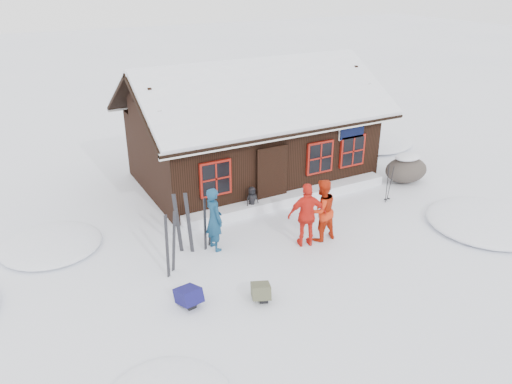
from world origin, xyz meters
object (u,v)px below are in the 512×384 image
at_px(ski_pair_left, 171,245).
at_px(backpack_olive, 261,294).
at_px(ski_poles, 389,184).
at_px(backpack_blue, 189,298).
at_px(skier_crouched, 252,200).
at_px(skier_orange_left, 322,210).
at_px(skier_orange_right, 307,215).
at_px(skier_teal, 214,219).
at_px(boulder, 406,169).

distance_m(ski_pair_left, backpack_olive, 2.66).
height_order(ski_poles, backpack_blue, ski_poles).
relative_size(skier_crouched, backpack_olive, 1.56).
relative_size(skier_crouched, ski_pair_left, 0.52).
height_order(skier_orange_left, backpack_olive, skier_orange_left).
bearing_deg(ski_poles, skier_orange_right, -164.50).
bearing_deg(backpack_olive, skier_crouched, 87.21).
distance_m(skier_teal, backpack_blue, 2.74).
bearing_deg(backpack_olive, skier_orange_left, 53.20).
xyz_separation_m(ski_pair_left, backpack_blue, (-0.14, -1.50, -0.65)).
bearing_deg(skier_crouched, skier_orange_left, -72.35).
relative_size(backpack_blue, backpack_olive, 1.09).
height_order(skier_teal, skier_orange_left, skier_orange_left).
relative_size(skier_teal, skier_orange_right, 0.98).
distance_m(skier_orange_right, skier_crouched, 2.62).
relative_size(skier_teal, skier_crouched, 2.04).
bearing_deg(boulder, skier_teal, -172.54).
distance_m(ski_poles, backpack_olive, 7.05).
relative_size(skier_teal, skier_orange_left, 1.00).
xyz_separation_m(skier_teal, ski_pair_left, (-1.48, -0.58, -0.11)).
bearing_deg(ski_poles, backpack_olive, -156.77).
bearing_deg(backpack_olive, skier_orange_right, 57.26).
bearing_deg(skier_orange_right, backpack_olive, 52.84).
relative_size(skier_orange_left, ski_poles, 1.40).
height_order(skier_crouched, boulder, boulder).
bearing_deg(backpack_blue, skier_crouched, 37.06).
bearing_deg(skier_orange_left, ski_pair_left, -7.31).
height_order(ski_pair_left, backpack_olive, ski_pair_left).
relative_size(boulder, backpack_olive, 2.85).
distance_m(ski_pair_left, ski_poles, 7.94).
xyz_separation_m(ski_poles, backpack_blue, (-8.05, -2.15, -0.45)).
relative_size(skier_orange_right, backpack_blue, 2.97).
distance_m(skier_teal, ski_pair_left, 1.59).
relative_size(skier_orange_left, backpack_olive, 3.19).
distance_m(skier_crouched, backpack_blue, 5.06).
distance_m(skier_teal, backpack_olive, 2.81).
distance_m(skier_orange_right, ski_poles, 4.23).
distance_m(boulder, ski_pair_left, 9.83).
bearing_deg(boulder, skier_orange_left, -158.82).
bearing_deg(skier_orange_right, backpack_blue, 32.72).
height_order(boulder, ski_pair_left, ski_pair_left).
relative_size(skier_orange_right, ski_pair_left, 1.09).
height_order(ski_poles, backpack_olive, ski_poles).
xyz_separation_m(boulder, ski_poles, (-1.78, -1.01, 0.13)).
xyz_separation_m(skier_crouched, backpack_olive, (-2.00, -4.18, -0.30)).
xyz_separation_m(skier_orange_right, ski_pair_left, (-3.85, 0.48, -0.13)).
distance_m(boulder, ski_poles, 2.05).
bearing_deg(backpack_blue, skier_orange_left, 6.03).
bearing_deg(skier_teal, skier_orange_right, -118.87).
bearing_deg(ski_pair_left, ski_poles, -29.38).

